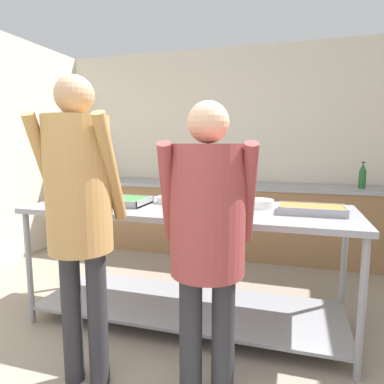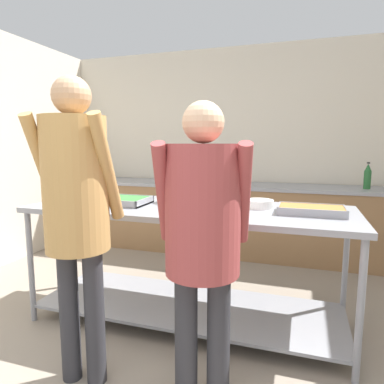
{
  "view_description": "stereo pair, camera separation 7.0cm",
  "coord_description": "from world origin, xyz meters",
  "px_view_note": "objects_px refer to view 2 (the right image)",
  "views": [
    {
      "loc": [
        0.74,
        -1.08,
        1.4
      ],
      "look_at": [
        -0.02,
        1.47,
        1.02
      ],
      "focal_mm": 32.0,
      "sensor_mm": 36.0,
      "label": 1
    },
    {
      "loc": [
        0.81,
        -1.06,
        1.4
      ],
      "look_at": [
        -0.02,
        1.47,
        1.02
      ],
      "focal_mm": 32.0,
      "sensor_mm": 36.0,
      "label": 2
    }
  ],
  "objects_px": {
    "guest_serving_right": "(203,225)",
    "serving_tray_greens": "(124,201)",
    "broccoli_bowl": "(169,198)",
    "sauce_pan": "(214,199)",
    "serving_tray_vegetables": "(311,210)",
    "water_bottle": "(367,177)",
    "serving_tray_roast": "(85,197)",
    "plate_stack": "(259,204)",
    "guest_serving_left": "(76,200)"
  },
  "relations": [
    {
      "from": "serving_tray_greens",
      "to": "broccoli_bowl",
      "type": "xyz_separation_m",
      "value": [
        0.32,
        0.17,
        0.01
      ]
    },
    {
      "from": "sauce_pan",
      "to": "guest_serving_left",
      "type": "distance_m",
      "value": 1.17
    },
    {
      "from": "serving_tray_greens",
      "to": "broccoli_bowl",
      "type": "distance_m",
      "value": 0.36
    },
    {
      "from": "serving_tray_vegetables",
      "to": "guest_serving_right",
      "type": "relative_size",
      "value": 0.28
    },
    {
      "from": "sauce_pan",
      "to": "water_bottle",
      "type": "relative_size",
      "value": 1.47
    },
    {
      "from": "serving_tray_vegetables",
      "to": "guest_serving_right",
      "type": "bearing_deg",
      "value": -124.45
    },
    {
      "from": "serving_tray_greens",
      "to": "plate_stack",
      "type": "bearing_deg",
      "value": 9.82
    },
    {
      "from": "serving_tray_greens",
      "to": "plate_stack",
      "type": "xyz_separation_m",
      "value": [
        1.04,
        0.18,
        0.0
      ]
    },
    {
      "from": "broccoli_bowl",
      "to": "plate_stack",
      "type": "height_order",
      "value": "broccoli_bowl"
    },
    {
      "from": "guest_serving_right",
      "to": "serving_tray_greens",
      "type": "bearing_deg",
      "value": 139.68
    },
    {
      "from": "serving_tray_roast",
      "to": "plate_stack",
      "type": "height_order",
      "value": "plate_stack"
    },
    {
      "from": "water_bottle",
      "to": "serving_tray_vegetables",
      "type": "bearing_deg",
      "value": -109.14
    },
    {
      "from": "broccoli_bowl",
      "to": "guest_serving_right",
      "type": "distance_m",
      "value": 1.05
    },
    {
      "from": "serving_tray_roast",
      "to": "guest_serving_right",
      "type": "bearing_deg",
      "value": -31.82
    },
    {
      "from": "serving_tray_greens",
      "to": "serving_tray_vegetables",
      "type": "height_order",
      "value": "same"
    },
    {
      "from": "guest_serving_right",
      "to": "water_bottle",
      "type": "height_order",
      "value": "guest_serving_right"
    },
    {
      "from": "broccoli_bowl",
      "to": "guest_serving_right",
      "type": "xyz_separation_m",
      "value": [
        0.55,
        -0.9,
        0.03
      ]
    },
    {
      "from": "serving_tray_vegetables",
      "to": "guest_serving_right",
      "type": "height_order",
      "value": "guest_serving_right"
    },
    {
      "from": "broccoli_bowl",
      "to": "guest_serving_right",
      "type": "relative_size",
      "value": 0.12
    },
    {
      "from": "sauce_pan",
      "to": "guest_serving_left",
      "type": "bearing_deg",
      "value": -116.56
    },
    {
      "from": "plate_stack",
      "to": "guest_serving_right",
      "type": "distance_m",
      "value": 0.93
    },
    {
      "from": "water_bottle",
      "to": "serving_tray_greens",
      "type": "bearing_deg",
      "value": -137.74
    },
    {
      "from": "sauce_pan",
      "to": "broccoli_bowl",
      "type": "bearing_deg",
      "value": -168.31
    },
    {
      "from": "sauce_pan",
      "to": "water_bottle",
      "type": "xyz_separation_m",
      "value": [
        1.35,
        1.6,
        0.08
      ]
    },
    {
      "from": "sauce_pan",
      "to": "water_bottle",
      "type": "height_order",
      "value": "water_bottle"
    },
    {
      "from": "serving_tray_vegetables",
      "to": "guest_serving_right",
      "type": "distance_m",
      "value": 0.96
    },
    {
      "from": "water_bottle",
      "to": "broccoli_bowl",
      "type": "bearing_deg",
      "value": -135.62
    },
    {
      "from": "plate_stack",
      "to": "guest_serving_left",
      "type": "xyz_separation_m",
      "value": [
        -0.89,
        -0.98,
        0.14
      ]
    },
    {
      "from": "serving_tray_roast",
      "to": "serving_tray_greens",
      "type": "xyz_separation_m",
      "value": [
        0.41,
        -0.06,
        0.0
      ]
    },
    {
      "from": "serving_tray_greens",
      "to": "guest_serving_left",
      "type": "xyz_separation_m",
      "value": [
        0.15,
        -0.8,
        0.14
      ]
    },
    {
      "from": "sauce_pan",
      "to": "serving_tray_vegetables",
      "type": "distance_m",
      "value": 0.76
    },
    {
      "from": "plate_stack",
      "to": "water_bottle",
      "type": "xyz_separation_m",
      "value": [
        0.99,
        1.66,
        0.08
      ]
    },
    {
      "from": "plate_stack",
      "to": "serving_tray_vegetables",
      "type": "relative_size",
      "value": 0.5
    },
    {
      "from": "guest_serving_right",
      "to": "water_bottle",
      "type": "bearing_deg",
      "value": 65.71
    },
    {
      "from": "plate_stack",
      "to": "serving_tray_vegetables",
      "type": "height_order",
      "value": "plate_stack"
    },
    {
      "from": "serving_tray_roast",
      "to": "serving_tray_greens",
      "type": "height_order",
      "value": "same"
    },
    {
      "from": "guest_serving_left",
      "to": "water_bottle",
      "type": "bearing_deg",
      "value": 54.67
    },
    {
      "from": "serving_tray_greens",
      "to": "guest_serving_left",
      "type": "bearing_deg",
      "value": -79.22
    },
    {
      "from": "plate_stack",
      "to": "water_bottle",
      "type": "distance_m",
      "value": 1.93
    },
    {
      "from": "serving_tray_greens",
      "to": "serving_tray_vegetables",
      "type": "xyz_separation_m",
      "value": [
        1.41,
        0.06,
        -0.0
      ]
    },
    {
      "from": "plate_stack",
      "to": "sauce_pan",
      "type": "bearing_deg",
      "value": 170.35
    },
    {
      "from": "broccoli_bowl",
      "to": "sauce_pan",
      "type": "height_order",
      "value": "broccoli_bowl"
    },
    {
      "from": "serving_tray_roast",
      "to": "broccoli_bowl",
      "type": "distance_m",
      "value": 0.73
    },
    {
      "from": "broccoli_bowl",
      "to": "guest_serving_right",
      "type": "bearing_deg",
      "value": -58.72
    },
    {
      "from": "serving_tray_greens",
      "to": "serving_tray_vegetables",
      "type": "bearing_deg",
      "value": 2.36
    },
    {
      "from": "broccoli_bowl",
      "to": "plate_stack",
      "type": "relative_size",
      "value": 0.89
    },
    {
      "from": "sauce_pan",
      "to": "plate_stack",
      "type": "distance_m",
      "value": 0.37
    },
    {
      "from": "broccoli_bowl",
      "to": "plate_stack",
      "type": "bearing_deg",
      "value": 0.95
    },
    {
      "from": "serving_tray_greens",
      "to": "broccoli_bowl",
      "type": "height_order",
      "value": "broccoli_bowl"
    },
    {
      "from": "sauce_pan",
      "to": "guest_serving_right",
      "type": "distance_m",
      "value": 0.99
    }
  ]
}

